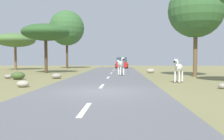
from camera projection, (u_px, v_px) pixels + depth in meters
The scene contains 17 objects.
ground_plane at pixel (101, 92), 10.90m from camera, with size 90.00×90.00×0.00m, color olive.
road at pixel (98, 92), 10.91m from camera, with size 6.00×64.00×0.05m, color slate.
lane_markings at pixel (96, 94), 9.91m from camera, with size 0.16×56.00×0.01m.
zebra_0 at pixel (121, 64), 21.01m from camera, with size 0.69×1.74×1.66m.
zebra_1 at pixel (120, 65), 24.24m from camera, with size 0.87×1.38×1.40m.
zebra_2 at pixel (178, 68), 15.23m from camera, with size 1.01×1.52×1.56m.
car_0 at pixel (122, 63), 39.07m from camera, with size 2.05×4.35×1.74m.
tree_1 at pixel (196, 10), 20.29m from camera, with size 4.67×4.67×8.01m.
tree_4 at pixel (15, 40), 33.45m from camera, with size 5.46×5.46×5.11m.
tree_5 at pixel (46, 33), 25.60m from camera, with size 5.04×5.04×5.24m.
tree_6 at pixel (67, 28), 38.55m from camera, with size 5.60×5.60×9.28m.
bush_1 at pixel (18, 76), 17.62m from camera, with size 0.98×0.88×0.59m, color #425B2D.
rock_0 at pixel (8, 76), 18.58m from camera, with size 0.57×0.50×0.32m, color gray.
rock_1 at pixel (222, 86), 12.09m from camera, with size 0.41×0.39×0.30m, color gray.
rock_2 at pixel (23, 84), 12.83m from camera, with size 0.67×0.55×0.36m, color #A89E8C.
rock_3 at pixel (151, 71), 25.71m from camera, with size 0.87×0.63×0.49m, color #A89E8C.
rock_4 at pixel (57, 76), 18.48m from camera, with size 0.78×0.62×0.41m, color gray.
Camera 1 is at (0.92, -10.82, 1.50)m, focal length 38.51 mm.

